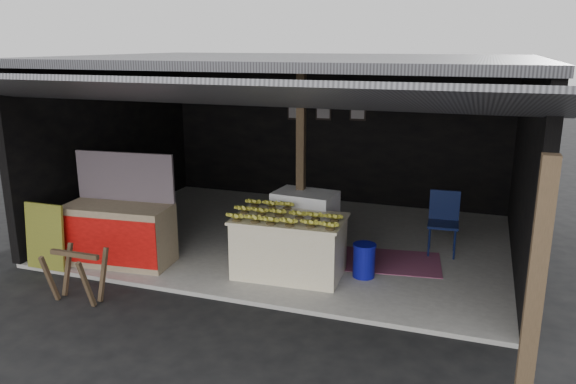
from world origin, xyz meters
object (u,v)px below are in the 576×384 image
at_px(white_crate, 305,224).
at_px(plastic_chair, 444,217).
at_px(banana_table, 289,246).
at_px(neighbor_stall, 119,231).
at_px(water_barrel, 364,261).
at_px(sawhorse, 76,271).

xyz_separation_m(white_crate, plastic_chair, (1.97, 0.85, 0.07)).
xyz_separation_m(banana_table, neighbor_stall, (-2.51, -0.40, 0.06)).
distance_m(water_barrel, plastic_chair, 1.69).
bearing_deg(plastic_chair, water_barrel, -127.97).
distance_m(white_crate, sawhorse, 3.30).
distance_m(neighbor_stall, plastic_chair, 4.91).
height_order(neighbor_stall, plastic_chair, neighbor_stall).
bearing_deg(sawhorse, neighbor_stall, 99.05).
relative_size(neighbor_stall, water_barrel, 3.60).
bearing_deg(neighbor_stall, sawhorse, -85.62).
relative_size(white_crate, neighbor_stall, 0.62).
height_order(banana_table, neighbor_stall, neighbor_stall).
xyz_separation_m(neighbor_stall, water_barrel, (3.52, 0.67, -0.26)).
relative_size(sawhorse, water_barrel, 1.57).
bearing_deg(neighbor_stall, white_crate, 19.84).
bearing_deg(sawhorse, banana_table, 34.06).
bearing_deg(water_barrel, sawhorse, -150.69).
relative_size(banana_table, neighbor_stall, 0.97).
bearing_deg(white_crate, banana_table, -82.85).
distance_m(sawhorse, water_barrel, 3.81).
bearing_deg(sawhorse, white_crate, 45.28).
xyz_separation_m(neighbor_stall, sawhorse, (0.20, -1.20, -0.12)).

